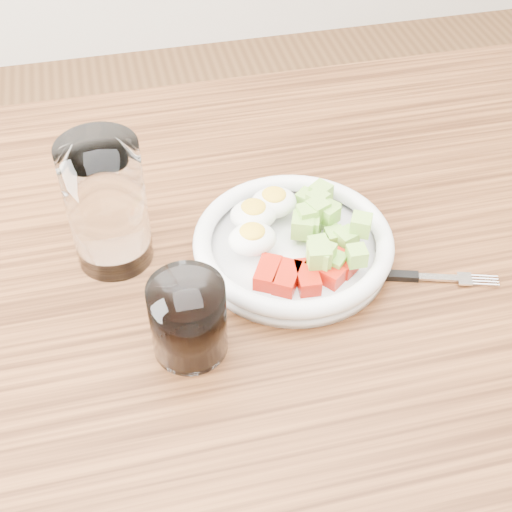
{
  "coord_description": "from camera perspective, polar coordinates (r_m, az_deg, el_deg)",
  "views": [
    {
      "loc": [
        -0.14,
        -0.56,
        1.38
      ],
      "look_at": [
        -0.01,
        0.01,
        0.8
      ],
      "focal_mm": 50.0,
      "sensor_mm": 36.0,
      "label": 1
    }
  ],
  "objects": [
    {
      "name": "dining_table",
      "position": [
        0.91,
        0.76,
        -6.15
      ],
      "size": [
        1.5,
        0.9,
        0.77
      ],
      "color": "brown",
      "rests_on": "ground"
    },
    {
      "name": "bowl",
      "position": [
        0.85,
        2.93,
        1.18
      ],
      "size": [
        0.24,
        0.24,
        0.06
      ],
      "color": "white",
      "rests_on": "dining_table"
    },
    {
      "name": "fork",
      "position": [
        0.85,
        11.64,
        -1.58
      ],
      "size": [
        0.17,
        0.07,
        0.01
      ],
      "color": "black",
      "rests_on": "dining_table"
    },
    {
      "name": "water_glass",
      "position": [
        0.83,
        -11.86,
        4.05
      ],
      "size": [
        0.09,
        0.09,
        0.16
      ],
      "primitive_type": "cylinder",
      "color": "white",
      "rests_on": "dining_table"
    },
    {
      "name": "coffee_glass",
      "position": [
        0.74,
        -5.44,
        -5.05
      ],
      "size": [
        0.08,
        0.08,
        0.09
      ],
      "color": "white",
      "rests_on": "dining_table"
    }
  ]
}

